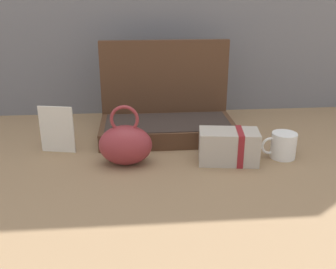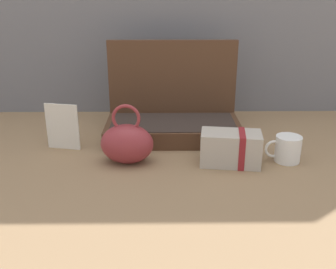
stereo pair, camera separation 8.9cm
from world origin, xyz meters
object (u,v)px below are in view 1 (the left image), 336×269
(teal_pouch_handbag, at_px, (125,144))
(cream_toiletry_bag, at_px, (230,147))
(info_card_left, at_px, (57,130))
(open_suitcase, at_px, (167,114))
(coffee_mug, at_px, (283,145))

(teal_pouch_handbag, bearing_deg, cream_toiletry_bag, -2.29)
(cream_toiletry_bag, bearing_deg, info_card_left, 166.98)
(cream_toiletry_bag, xyz_separation_m, info_card_left, (-0.59, 0.14, 0.03))
(open_suitcase, bearing_deg, teal_pouch_handbag, -120.74)
(cream_toiletry_bag, height_order, info_card_left, info_card_left)
(cream_toiletry_bag, distance_m, coffee_mug, 0.19)
(teal_pouch_handbag, xyz_separation_m, info_card_left, (-0.24, 0.12, 0.01))
(open_suitcase, relative_size, teal_pouch_handbag, 2.52)
(open_suitcase, bearing_deg, cream_toiletry_bag, -55.91)
(teal_pouch_handbag, relative_size, info_card_left, 1.21)
(open_suitcase, height_order, cream_toiletry_bag, open_suitcase)
(teal_pouch_handbag, distance_m, cream_toiletry_bag, 0.35)
(coffee_mug, bearing_deg, info_card_left, 171.49)
(cream_toiletry_bag, bearing_deg, teal_pouch_handbag, 177.71)
(cream_toiletry_bag, height_order, coffee_mug, cream_toiletry_bag)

